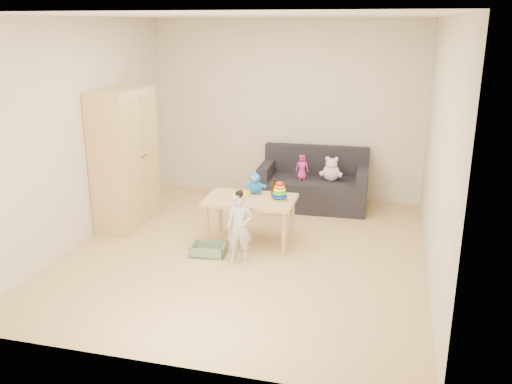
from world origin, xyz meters
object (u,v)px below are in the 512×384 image
(play_table, at_px, (250,220))
(toddler, at_px, (240,228))
(wardrobe, at_px, (125,158))
(sofa, at_px, (313,193))

(play_table, bearing_deg, toddler, -87.04)
(wardrobe, xyz_separation_m, sofa, (2.25, 1.24, -0.66))
(sofa, height_order, toddler, toddler)
(wardrobe, distance_m, toddler, 1.98)
(wardrobe, height_order, toddler, wardrobe)
(sofa, bearing_deg, toddler, -105.68)
(sofa, xyz_separation_m, toddler, (-0.50, -2.03, 0.18))
(play_table, relative_size, toddler, 1.35)
(wardrobe, relative_size, sofa, 1.17)
(sofa, bearing_deg, wardrobe, -152.96)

